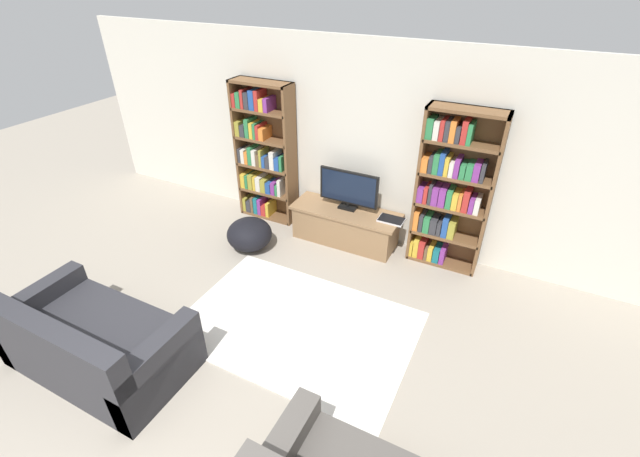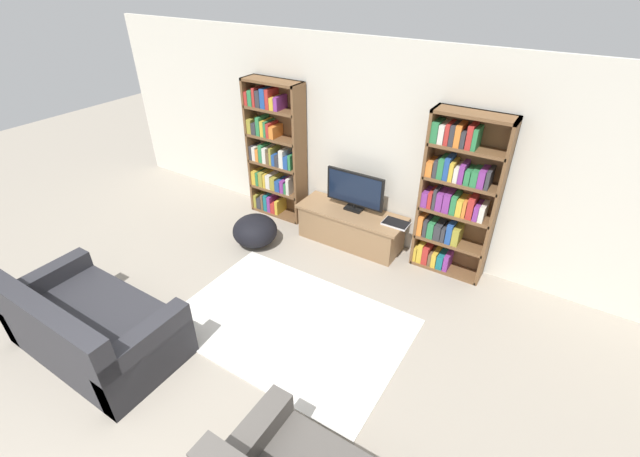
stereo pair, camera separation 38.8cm
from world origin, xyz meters
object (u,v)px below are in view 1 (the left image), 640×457
object	(u,v)px
tv_stand	(345,225)
beanbag_ottoman	(249,234)
bookshelf_left	(264,154)
television	(349,189)
bookshelf_right	(450,191)
laptop	(391,220)
couch_left_sectional	(95,344)

from	to	relation	value
tv_stand	beanbag_ottoman	distance (m)	1.30
beanbag_ottoman	tv_stand	bearing A→B (deg)	33.99
bookshelf_left	television	bearing A→B (deg)	-3.18
bookshelf_right	laptop	size ratio (longest dim) A/B	6.09
bookshelf_left	couch_left_sectional	distance (m)	3.25
bookshelf_left	couch_left_sectional	world-z (taller)	bookshelf_left
tv_stand	beanbag_ottoman	size ratio (longest dim) A/B	2.45
bookshelf_right	television	xyz separation A→B (m)	(-1.26, -0.08, -0.23)
bookshelf_right	couch_left_sectional	xyz separation A→B (m)	(-2.47, -3.18, -0.71)
laptop	beanbag_ottoman	bearing A→B (deg)	-156.39
tv_stand	beanbag_ottoman	xyz separation A→B (m)	(-1.08, -0.73, -0.04)
bookshelf_right	beanbag_ottoman	distance (m)	2.62
tv_stand	television	size ratio (longest dim) A/B	1.81
couch_left_sectional	bookshelf_left	bearing A→B (deg)	92.70
bookshelf_left	couch_left_sectional	size ratio (longest dim) A/B	1.16
tv_stand	beanbag_ottoman	world-z (taller)	tv_stand
bookshelf_left	television	size ratio (longest dim) A/B	2.45
laptop	couch_left_sectional	bearing A→B (deg)	-121.01
beanbag_ottoman	bookshelf_left	bearing A→B (deg)	107.75
bookshelf_right	beanbag_ottoman	world-z (taller)	bookshelf_right
bookshelf_left	couch_left_sectional	xyz separation A→B (m)	(0.15, -3.18, -0.68)
laptop	bookshelf_left	bearing A→B (deg)	176.41
couch_left_sectional	bookshelf_right	bearing A→B (deg)	52.13
bookshelf_left	beanbag_ottoman	distance (m)	1.19
bookshelf_right	television	bearing A→B (deg)	-176.59
television	beanbag_ottoman	distance (m)	1.45
bookshelf_right	couch_left_sectional	world-z (taller)	bookshelf_right
tv_stand	television	xyz separation A→B (m)	(-0.00, 0.07, 0.53)
bookshelf_right	tv_stand	size ratio (longest dim) A/B	1.36
tv_stand	laptop	xyz separation A→B (m)	(0.63, 0.02, 0.25)
bookshelf_left	bookshelf_right	bearing A→B (deg)	-0.00
bookshelf_left	beanbag_ottoman	bearing A→B (deg)	-72.25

